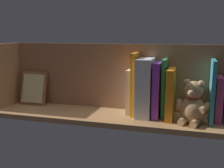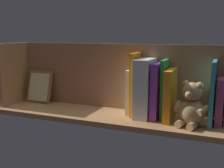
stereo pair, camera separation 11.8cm
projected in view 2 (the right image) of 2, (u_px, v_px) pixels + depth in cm
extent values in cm
cube|color=#A87A4C|center=(112.00, 116.00, 121.06)|extent=(110.44, 25.36, 2.20)
cube|color=#996643|center=(121.00, 77.00, 127.71)|extent=(110.44, 1.50, 30.10)
cube|color=#A87A4C|center=(13.00, 73.00, 138.06)|extent=(2.40, 19.36, 30.10)
cube|color=#B23F72|center=(220.00, 101.00, 106.27)|extent=(2.74, 11.66, 17.90)
cube|color=teal|center=(213.00, 93.00, 105.18)|extent=(1.67, 14.95, 24.62)
ellipsoid|color=tan|center=(191.00, 112.00, 104.80)|extent=(12.06, 11.36, 10.43)
sphere|color=tan|center=(192.00, 92.00, 103.40)|extent=(7.17, 7.17, 7.17)
sphere|color=tan|center=(200.00, 86.00, 101.26)|extent=(2.77, 2.77, 2.77)
sphere|color=tan|center=(186.00, 84.00, 104.60)|extent=(2.77, 2.77, 2.77)
sphere|color=tan|center=(189.00, 95.00, 101.17)|extent=(2.77, 2.77, 2.77)
cylinder|color=tan|center=(203.00, 111.00, 100.40)|extent=(5.03, 5.56, 3.86)
cylinder|color=tan|center=(178.00, 106.00, 106.56)|extent=(2.72, 5.25, 3.86)
cylinder|color=tan|center=(192.00, 126.00, 100.63)|extent=(3.79, 4.55, 2.77)
cylinder|color=tan|center=(180.00, 124.00, 103.55)|extent=(3.79, 4.55, 2.77)
torus|color=red|center=(192.00, 99.00, 103.91)|extent=(5.94, 5.94, 0.81)
cube|color=orange|center=(170.00, 95.00, 111.17)|extent=(2.93, 15.65, 20.63)
cube|color=green|center=(164.00, 89.00, 114.05)|extent=(1.90, 10.98, 24.19)
cube|color=purple|center=(157.00, 91.00, 113.89)|extent=(2.73, 13.81, 22.93)
cube|color=silver|center=(145.00, 88.00, 115.15)|extent=(6.17, 14.69, 24.40)
cube|color=orange|center=(135.00, 84.00, 117.86)|extent=(2.17, 12.24, 26.67)
cube|color=silver|center=(131.00, 92.00, 120.56)|extent=(1.98, 9.73, 19.35)
cube|color=brown|center=(40.00, 87.00, 140.93)|extent=(13.38, 5.65, 16.40)
cube|color=beige|center=(39.00, 87.00, 140.28)|extent=(11.24, 4.12, 13.60)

